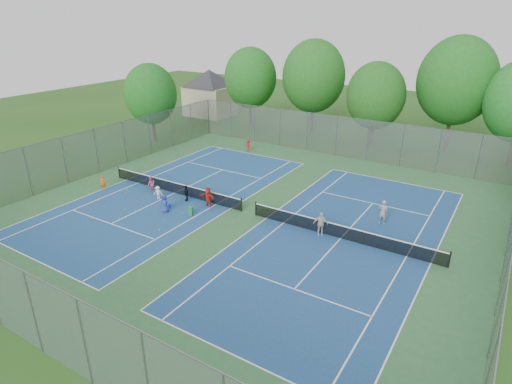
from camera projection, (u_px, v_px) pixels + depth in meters
ground at (249, 213)px, 30.61m from camera, size 120.00×120.00×0.00m
court_pad at (249, 213)px, 30.60m from camera, size 32.00×32.00×0.01m
court_left at (175, 193)px, 34.03m from camera, size 10.97×23.77×0.01m
court_right at (341, 238)px, 27.17m from camera, size 10.97×23.77×0.01m
net_left at (175, 188)px, 33.86m from camera, size 12.87×0.10×0.91m
net_right at (341, 232)px, 27.00m from camera, size 12.87×0.10×0.91m
fence_north at (336, 136)px, 42.33m from camera, size 32.00×0.10×4.00m
fence_south at (33, 313)px, 17.34m from camera, size 32.00×0.10×4.00m
fence_west at (97, 151)px, 37.68m from camera, size 0.10×32.00×4.00m
fence_east at (509, 250)px, 21.98m from camera, size 0.10×32.00×4.00m
house at (209, 85)px, 58.51m from camera, size 11.03×11.03×7.30m
tree_nw at (250, 78)px, 52.38m from camera, size 6.40×6.40×9.58m
tree_nl at (314, 76)px, 48.98m from camera, size 7.20×7.20×10.69m
tree_nc at (376, 96)px, 43.94m from camera, size 6.00×6.00×8.85m
tree_nr at (457, 81)px, 42.21m from camera, size 7.60×7.60×11.42m
tree_side_w at (150, 94)px, 45.71m from camera, size 5.60×5.60×8.47m
ball_crate at (167, 206)px, 31.47m from camera, size 0.40×0.40×0.28m
ball_hopper at (191, 211)px, 30.21m from camera, size 0.40×0.40×0.62m
student_a at (103, 183)px, 34.42m from camera, size 0.53×0.46×1.24m
student_b at (151, 184)px, 33.99m from camera, size 0.76×0.67×1.31m
student_c at (158, 193)px, 32.74m from camera, size 0.79×0.64×1.07m
student_d at (186, 193)px, 32.42m from camera, size 0.79×0.63×1.26m
student_e at (165, 204)px, 30.51m from camera, size 0.76×0.62×1.36m
student_f at (208, 197)px, 31.40m from camera, size 1.41×0.50×1.50m
child_far_baseline at (248, 146)px, 44.09m from camera, size 0.79×0.47×1.21m
instructor at (383, 212)px, 28.74m from camera, size 0.69×0.49×1.77m
teen_court_b at (321, 224)px, 27.35m from camera, size 1.01×0.77×1.59m
tennis_ball_0 at (119, 219)px, 29.71m from camera, size 0.07×0.07×0.07m
tennis_ball_1 at (125, 210)px, 31.10m from camera, size 0.07×0.07×0.07m
tennis_ball_2 at (127, 190)px, 34.49m from camera, size 0.07×0.07×0.07m
tennis_ball_3 at (105, 207)px, 31.46m from camera, size 0.07×0.07×0.07m
tennis_ball_4 at (126, 193)px, 33.92m from camera, size 0.07×0.07×0.07m
tennis_ball_5 at (141, 206)px, 31.65m from camera, size 0.07×0.07×0.07m
tennis_ball_6 at (126, 217)px, 29.91m from camera, size 0.07×0.07×0.07m
tennis_ball_7 at (164, 221)px, 29.44m from camera, size 0.07×0.07×0.07m
tennis_ball_8 at (135, 211)px, 30.92m from camera, size 0.07×0.07×0.07m
tennis_ball_9 at (99, 200)px, 32.65m from camera, size 0.07×0.07×0.07m
tennis_ball_10 at (183, 214)px, 30.48m from camera, size 0.07×0.07×0.07m
tennis_ball_11 at (159, 230)px, 28.18m from camera, size 0.07×0.07×0.07m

